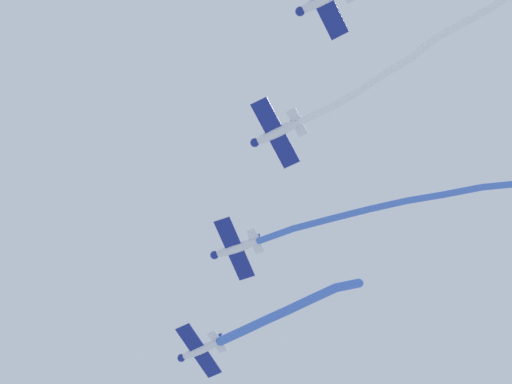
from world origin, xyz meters
The scene contains 6 objects.
airplane_lead centered at (-0.94, -4.55, 69.35)m, with size 5.21×6.73×1.68m.
smoke_trail_lead centered at (-9.51, -9.02, 70.74)m, with size 13.57×8.14×3.36m.
airplane_left_wing centered at (-12.11, -0.14, 69.60)m, with size 5.18×6.53×1.68m.
smoke_trail_left_wing centered at (-27.94, -11.65, 69.87)m, with size 26.90×22.65×1.28m.
airplane_right_wing centered at (-23.28, 4.24, 69.85)m, with size 5.20×6.71×1.68m.
smoke_trail_right_wing centered at (-36.68, -0.49, 70.05)m, with size 23.27×7.67×1.11m.
Camera 1 is at (-40.65, 20.73, 7.50)m, focal length 53.78 mm.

